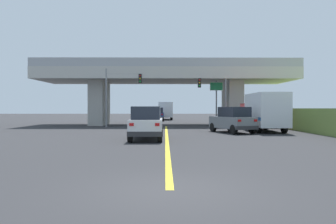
{
  "coord_description": "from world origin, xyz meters",
  "views": [
    {
      "loc": [
        -0.11,
        -7.77,
        1.91
      ],
      "look_at": [
        0.12,
        18.62,
        1.62
      ],
      "focal_mm": 35.8,
      "sensor_mm": 36.0,
      "label": 1
    }
  ],
  "objects_px": {
    "traffic_signal_nearside": "(216,92)",
    "traffic_signal_farside": "(118,89)",
    "suv_crossing": "(233,120)",
    "semi_truck_distant": "(166,110)",
    "sedan_oncoming": "(157,114)",
    "suv_lead": "(147,123)",
    "box_truck": "(264,112)",
    "highway_sign": "(216,93)"
  },
  "relations": [
    {
      "from": "suv_lead",
      "to": "traffic_signal_farside",
      "type": "bearing_deg",
      "value": 104.84
    },
    {
      "from": "sedan_oncoming",
      "to": "semi_truck_distant",
      "type": "bearing_deg",
      "value": 78.95
    },
    {
      "from": "traffic_signal_nearside",
      "to": "suv_crossing",
      "type": "bearing_deg",
      "value": -90.3
    },
    {
      "from": "suv_crossing",
      "to": "sedan_oncoming",
      "type": "relative_size",
      "value": 1.01
    },
    {
      "from": "traffic_signal_nearside",
      "to": "highway_sign",
      "type": "xyz_separation_m",
      "value": [
        0.24,
        1.59,
        -0.09
      ]
    },
    {
      "from": "traffic_signal_nearside",
      "to": "traffic_signal_farside",
      "type": "bearing_deg",
      "value": -179.76
    },
    {
      "from": "traffic_signal_nearside",
      "to": "traffic_signal_farside",
      "type": "distance_m",
      "value": 10.15
    },
    {
      "from": "traffic_signal_nearside",
      "to": "semi_truck_distant",
      "type": "height_order",
      "value": "traffic_signal_nearside"
    },
    {
      "from": "highway_sign",
      "to": "semi_truck_distant",
      "type": "relative_size",
      "value": 0.65
    },
    {
      "from": "suv_crossing",
      "to": "suv_lead",
      "type": "bearing_deg",
      "value": -158.84
    },
    {
      "from": "traffic_signal_nearside",
      "to": "semi_truck_distant",
      "type": "distance_m",
      "value": 22.85
    },
    {
      "from": "suv_crossing",
      "to": "traffic_signal_nearside",
      "type": "distance_m",
      "value": 8.9
    },
    {
      "from": "box_truck",
      "to": "highway_sign",
      "type": "height_order",
      "value": "highway_sign"
    },
    {
      "from": "box_truck",
      "to": "sedan_oncoming",
      "type": "relative_size",
      "value": 1.52
    },
    {
      "from": "box_truck",
      "to": "traffic_signal_nearside",
      "type": "relative_size",
      "value": 1.21
    },
    {
      "from": "box_truck",
      "to": "traffic_signal_farside",
      "type": "distance_m",
      "value": 14.89
    },
    {
      "from": "traffic_signal_farside",
      "to": "highway_sign",
      "type": "bearing_deg",
      "value": 8.9
    },
    {
      "from": "sedan_oncoming",
      "to": "highway_sign",
      "type": "xyz_separation_m",
      "value": [
        6.71,
        -14.2,
        2.53
      ]
    },
    {
      "from": "suv_lead",
      "to": "highway_sign",
      "type": "relative_size",
      "value": 0.99
    },
    {
      "from": "semi_truck_distant",
      "to": "highway_sign",
      "type": "bearing_deg",
      "value": -75.11
    },
    {
      "from": "suv_lead",
      "to": "traffic_signal_nearside",
      "type": "relative_size",
      "value": 0.83
    },
    {
      "from": "sedan_oncoming",
      "to": "traffic_signal_nearside",
      "type": "xyz_separation_m",
      "value": [
        6.47,
        -15.79,
        2.62
      ]
    },
    {
      "from": "highway_sign",
      "to": "suv_crossing",
      "type": "bearing_deg",
      "value": -91.6
    },
    {
      "from": "suv_crossing",
      "to": "semi_truck_distant",
      "type": "relative_size",
      "value": 0.62
    },
    {
      "from": "highway_sign",
      "to": "sedan_oncoming",
      "type": "bearing_deg",
      "value": 115.28
    },
    {
      "from": "box_truck",
      "to": "semi_truck_distant",
      "type": "height_order",
      "value": "box_truck"
    },
    {
      "from": "traffic_signal_farside",
      "to": "traffic_signal_nearside",
      "type": "bearing_deg",
      "value": 0.24
    },
    {
      "from": "sedan_oncoming",
      "to": "traffic_signal_nearside",
      "type": "height_order",
      "value": "traffic_signal_nearside"
    },
    {
      "from": "traffic_signal_nearside",
      "to": "traffic_signal_farside",
      "type": "height_order",
      "value": "traffic_signal_farside"
    },
    {
      "from": "sedan_oncoming",
      "to": "traffic_signal_nearside",
      "type": "distance_m",
      "value": 17.27
    },
    {
      "from": "suv_lead",
      "to": "suv_crossing",
      "type": "height_order",
      "value": "same"
    },
    {
      "from": "traffic_signal_nearside",
      "to": "semi_truck_distant",
      "type": "bearing_deg",
      "value": 103.29
    },
    {
      "from": "suv_lead",
      "to": "box_truck",
      "type": "xyz_separation_m",
      "value": [
        9.29,
        7.09,
        0.62
      ]
    },
    {
      "from": "box_truck",
      "to": "traffic_signal_nearside",
      "type": "bearing_deg",
      "value": 112.32
    },
    {
      "from": "suv_lead",
      "to": "sedan_oncoming",
      "type": "distance_m",
      "value": 29.82
    },
    {
      "from": "suv_lead",
      "to": "traffic_signal_nearside",
      "type": "xyz_separation_m",
      "value": [
        6.44,
        14.03,
        2.62
      ]
    },
    {
      "from": "sedan_oncoming",
      "to": "traffic_signal_farside",
      "type": "height_order",
      "value": "traffic_signal_farside"
    },
    {
      "from": "suv_lead",
      "to": "traffic_signal_farside",
      "type": "distance_m",
      "value": 14.76
    },
    {
      "from": "sedan_oncoming",
      "to": "traffic_signal_nearside",
      "type": "relative_size",
      "value": 0.8
    },
    {
      "from": "highway_sign",
      "to": "suv_lead",
      "type": "bearing_deg",
      "value": -113.15
    },
    {
      "from": "suv_crossing",
      "to": "semi_truck_distant",
      "type": "distance_m",
      "value": 31.09
    },
    {
      "from": "suv_lead",
      "to": "box_truck",
      "type": "distance_m",
      "value": 11.71
    }
  ]
}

